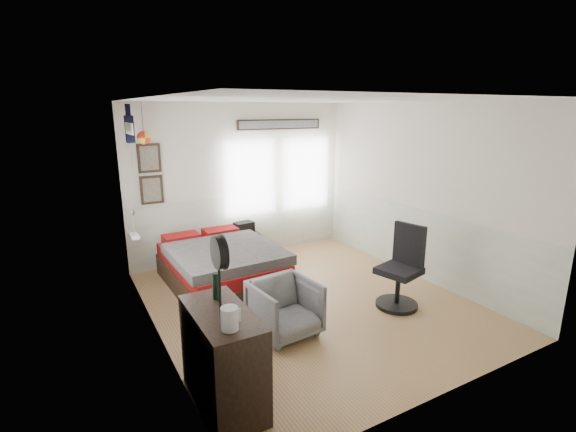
% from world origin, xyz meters
% --- Properties ---
extents(ground_plane, '(4.00, 4.50, 0.01)m').
position_xyz_m(ground_plane, '(0.00, 0.00, -0.01)').
color(ground_plane, '#957048').
extents(room_shell, '(4.02, 4.52, 2.71)m').
position_xyz_m(room_shell, '(-0.08, 0.19, 1.61)').
color(room_shell, beige).
rests_on(room_shell, ground_plane).
extents(wall_decor, '(3.55, 1.32, 1.44)m').
position_xyz_m(wall_decor, '(-1.10, 1.96, 2.10)').
color(wall_decor, '#37271C').
rests_on(wall_decor, room_shell).
extents(bed, '(1.52, 2.06, 0.65)m').
position_xyz_m(bed, '(-0.86, 1.09, 0.32)').
color(bed, black).
rests_on(bed, ground_plane).
extents(dresser, '(0.48, 1.00, 0.90)m').
position_xyz_m(dresser, '(-1.74, -1.35, 0.45)').
color(dresser, black).
rests_on(dresser, ground_plane).
extents(armchair, '(0.76, 0.78, 0.66)m').
position_xyz_m(armchair, '(-0.69, -0.57, 0.33)').
color(armchair, gray).
rests_on(armchair, ground_plane).
extents(nightstand, '(0.50, 0.42, 0.47)m').
position_xyz_m(nightstand, '(-0.07, 2.05, 0.23)').
color(nightstand, black).
rests_on(nightstand, ground_plane).
extents(task_chair, '(0.60, 0.60, 1.12)m').
position_xyz_m(task_chair, '(1.03, -0.68, 0.45)').
color(task_chair, black).
rests_on(task_chair, ground_plane).
extents(kettle, '(0.17, 0.14, 0.19)m').
position_xyz_m(kettle, '(-1.78, -1.66, 0.99)').
color(kettle, silver).
rests_on(kettle, dresser).
extents(bottle, '(0.06, 0.06, 0.25)m').
position_xyz_m(bottle, '(-1.68, -1.08, 1.02)').
color(bottle, black).
rests_on(bottle, dresser).
extents(stand_fan, '(0.08, 0.29, 0.71)m').
position_xyz_m(stand_fan, '(-1.76, -1.43, 1.45)').
color(stand_fan, black).
rests_on(stand_fan, dresser).
extents(black_bag, '(0.35, 0.25, 0.19)m').
position_xyz_m(black_bag, '(-0.07, 2.05, 0.57)').
color(black_bag, black).
rests_on(black_bag, nightstand).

